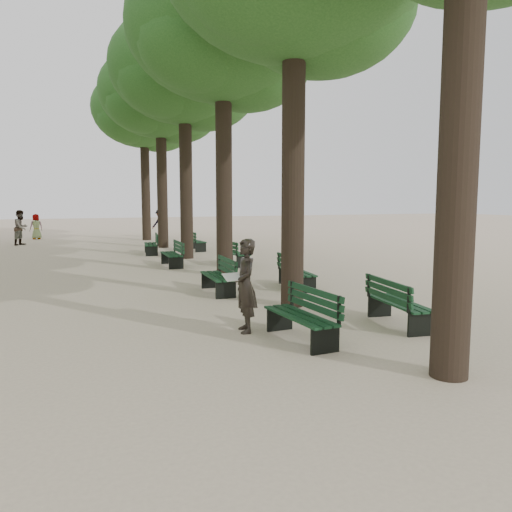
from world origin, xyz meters
name	(u,v)px	position (x,y,z in m)	size (l,w,h in m)	color
ground	(289,349)	(0.00, 0.00, 0.00)	(120.00, 120.00, 0.00)	beige
tree_central_2	(223,29)	(1.50, 8.00, 7.65)	(6.00, 6.00, 9.95)	#33261C
tree_central_3	(184,68)	(1.50, 13.00, 7.65)	(6.00, 6.00, 9.95)	#33261C
tree_central_4	(160,93)	(1.50, 18.00, 7.65)	(6.00, 6.00, 9.95)	#33261C
tree_central_5	(144,110)	(1.50, 23.00, 7.65)	(6.00, 6.00, 9.95)	#33261C
bench_left_0	(300,326)	(0.37, 0.33, 0.27)	(0.67, 1.83, 0.92)	black
bench_left_1	(218,283)	(0.37, 5.13, 0.27)	(0.66, 1.83, 0.92)	black
bench_left_2	(172,259)	(0.37, 10.75, 0.27)	(0.61, 1.81, 0.92)	black
bench_left_3	(151,248)	(0.37, 15.11, 0.27)	(0.81, 1.86, 0.92)	black
bench_right_0	(399,312)	(2.63, 0.57, 0.27)	(0.81, 1.86, 0.92)	black
bench_right_1	(297,278)	(2.63, 5.05, 0.27)	(0.77, 1.85, 0.92)	black
bench_right_2	(235,258)	(2.63, 10.24, 0.27)	(0.69, 1.84, 0.92)	black
bench_right_3	(196,245)	(2.63, 15.92, 0.27)	(0.67, 1.83, 0.92)	black
man_with_map	(246,286)	(-0.30, 1.26, 0.87)	(0.66, 0.74, 1.74)	black
pedestrian_a	(21,228)	(-5.28, 22.14, 0.93)	(0.91, 0.37, 1.87)	#262628
pedestrian_d	(36,227)	(-4.69, 26.06, 0.78)	(0.76, 0.31, 1.56)	#262628
pedestrian_b	(160,223)	(2.68, 24.86, 0.90)	(1.16, 0.36, 1.80)	#262628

